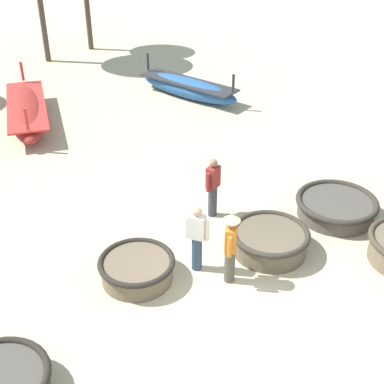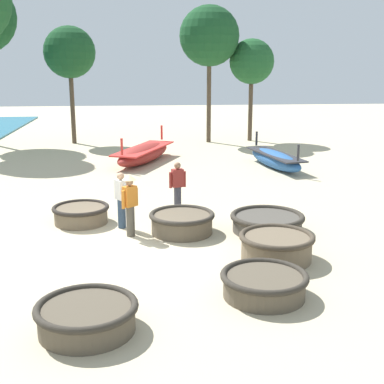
{
  "view_description": "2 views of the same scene",
  "coord_description": "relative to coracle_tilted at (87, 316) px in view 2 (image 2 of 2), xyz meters",
  "views": [
    {
      "loc": [
        -5.6,
        -5.2,
        7.47
      ],
      "look_at": [
        1.21,
        2.93,
        0.94
      ],
      "focal_mm": 50.0,
      "sensor_mm": 36.0,
      "label": 1
    },
    {
      "loc": [
        0.98,
        -12.67,
        4.62
      ],
      "look_at": [
        2.22,
        1.87,
        0.92
      ],
      "focal_mm": 50.0,
      "sensor_mm": 36.0,
      "label": 2
    }
  ],
  "objects": [
    {
      "name": "coracle_far_left",
      "position": [
        2.0,
        5.17,
        0.03
      ],
      "size": [
        1.77,
        1.77,
        0.57
      ],
      "color": "brown",
      "rests_on": "ground"
    },
    {
      "name": "coracle_beside_post",
      "position": [
        4.31,
        5.11,
        -0.01
      ],
      "size": [
        2.02,
        2.02,
        0.49
      ],
      "color": "#4C473F",
      "rests_on": "ground"
    },
    {
      "name": "fisherman_by_coracle",
      "position": [
        0.63,
        5.03,
        0.67
      ],
      "size": [
        0.42,
        0.39,
        1.67
      ],
      "color": "#4C473D",
      "rests_on": "ground"
    },
    {
      "name": "fisherman_standing_left",
      "position": [
        0.36,
        5.77,
        0.55
      ],
      "size": [
        0.37,
        0.46,
        1.57
      ],
      "color": "#2D425B",
      "rests_on": "ground"
    },
    {
      "name": "tree_tall_back",
      "position": [
        4.54,
        20.86,
        5.39
      ],
      "size": [
        3.2,
        3.2,
        7.3
      ],
      "color": "#4C3D2D",
      "rests_on": "ground"
    },
    {
      "name": "fisherman_hauling",
      "position": [
        1.99,
        7.09,
        0.55
      ],
      "size": [
        0.51,
        0.3,
        1.57
      ],
      "color": "#383842",
      "rests_on": "ground"
    },
    {
      "name": "long_boat_white_hull",
      "position": [
        6.55,
        13.55,
        0.09
      ],
      "size": [
        1.85,
        4.39,
        1.3
      ],
      "color": "#285693",
      "rests_on": "ground"
    },
    {
      "name": "coracle_upturned",
      "position": [
        -0.82,
        6.31,
        -0.01
      ],
      "size": [
        1.62,
        1.62,
        0.51
      ],
      "color": "brown",
      "rests_on": "ground"
    },
    {
      "name": "coracle_tilted",
      "position": [
        0.0,
        0.0,
        0.0
      ],
      "size": [
        1.8,
        1.8,
        0.52
      ],
      "color": "brown",
      "rests_on": "ground"
    },
    {
      "name": "ground_plane",
      "position": [
        0.12,
        4.15,
        -0.28
      ],
      "size": [
        80.0,
        80.0,
        0.0
      ],
      "primitive_type": "plane",
      "color": "#C6B793"
    },
    {
      "name": "tree_leftmost",
      "position": [
        6.93,
        21.21,
        4.05
      ],
      "size": [
        2.46,
        2.46,
        5.6
      ],
      "color": "#4C3D2D",
      "rests_on": "ground"
    },
    {
      "name": "long_boat_green_hull",
      "position": [
        0.95,
        15.24,
        0.12
      ],
      "size": [
        2.99,
        4.92,
        1.4
      ],
      "color": "maroon",
      "rests_on": "ground"
    },
    {
      "name": "coracle_nearest",
      "position": [
        3.35,
        1.09,
        -0.01
      ],
      "size": [
        1.75,
        1.75,
        0.5
      ],
      "color": "brown",
      "rests_on": "ground"
    },
    {
      "name": "tree_center",
      "position": [
        -2.87,
        21.08,
        4.54
      ],
      "size": [
        2.73,
        2.73,
        6.22
      ],
      "color": "#4C3D2D",
      "rests_on": "ground"
    },
    {
      "name": "coracle_center",
      "position": [
        4.06,
        3.02,
        0.06
      ],
      "size": [
        1.76,
        1.76,
        0.63
      ],
      "color": "brown",
      "rests_on": "ground"
    }
  ]
}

